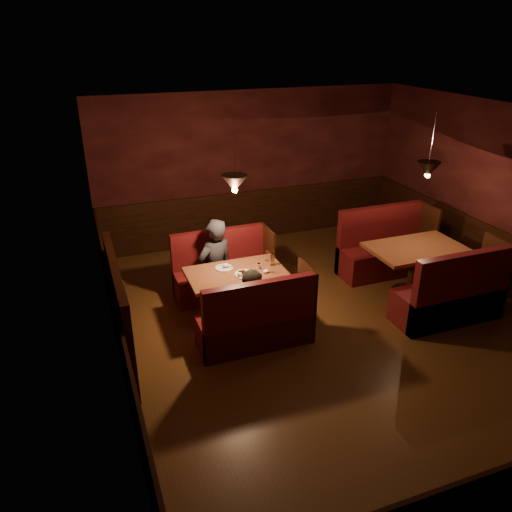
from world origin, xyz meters
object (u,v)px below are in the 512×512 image
object	(u,v)px
main_bench_far	(223,274)
diner_b	(255,297)
main_table	(237,282)
second_table	(415,259)
main_bench_near	(258,325)
diner_a	(215,250)
second_bench_near	(452,298)
second_bench_far	(384,252)

from	to	relation	value
main_bench_far	diner_b	bearing A→B (deg)	-90.21
main_table	second_table	world-z (taller)	main_table
second_table	diner_b	size ratio (longest dim) A/B	1.03
main_bench_near	diner_b	distance (m)	0.39
second_table	diner_a	world-z (taller)	diner_a
main_bench_near	second_bench_near	bearing A→B (deg)	-7.53
main_table	second_bench_far	size ratio (longest dim) A/B	0.86
main_bench_far	main_bench_near	world-z (taller)	same
main_bench_far	second_bench_far	size ratio (longest dim) A/B	0.95
second_bench_far	diner_b	world-z (taller)	diner_b
main_bench_near	diner_a	xyz separation A→B (m)	(-0.17, 1.41, 0.52)
main_bench_near	second_table	size ratio (longest dim) A/B	1.05
second_bench_far	diner_b	bearing A→B (deg)	-155.85
second_table	second_bench_far	size ratio (longest dim) A/B	0.90
main_table	main_bench_far	size ratio (longest dim) A/B	0.91
main_bench_near	second_table	world-z (taller)	main_bench_near
second_bench_near	diner_b	world-z (taller)	diner_b
second_table	diner_a	bearing A→B (deg)	162.97
main_bench_near	diner_b	world-z (taller)	diner_b
diner_b	main_table	bearing A→B (deg)	99.63
main_bench_far	second_bench_near	xyz separation A→B (m)	(2.85, -1.96, 0.03)
main_table	diner_b	size ratio (longest dim) A/B	0.98
main_bench_near	main_table	bearing A→B (deg)	91.10
diner_b	second_bench_far	bearing A→B (deg)	32.97
diner_a	second_bench_near	bearing A→B (deg)	129.89
main_bench_near	second_bench_near	size ratio (longest dim) A/B	0.95
main_table	diner_b	world-z (taller)	diner_b
main_table	main_bench_far	world-z (taller)	main_bench_far
second_bench_far	second_bench_near	world-z (taller)	same
second_bench_far	diner_a	world-z (taller)	diner_a
main_table	second_table	size ratio (longest dim) A/B	0.95
main_bench_far	second_bench_far	world-z (taller)	second_bench_far
second_bench_near	diner_a	size ratio (longest dim) A/B	0.95
main_bench_far	second_bench_near	bearing A→B (deg)	-34.54
main_bench_far	diner_a	bearing A→B (deg)	-133.74
main_bench_far	main_bench_near	bearing A→B (deg)	-90.00
diner_a	diner_b	xyz separation A→B (m)	(0.16, -1.32, -0.14)
second_table	main_bench_near	bearing A→B (deg)	-169.99
second_bench_far	diner_a	size ratio (longest dim) A/B	0.95
main_table	diner_a	bearing A→B (deg)	103.69
second_table	second_bench_far	bearing A→B (deg)	87.80
main_bench_near	second_table	distance (m)	2.87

